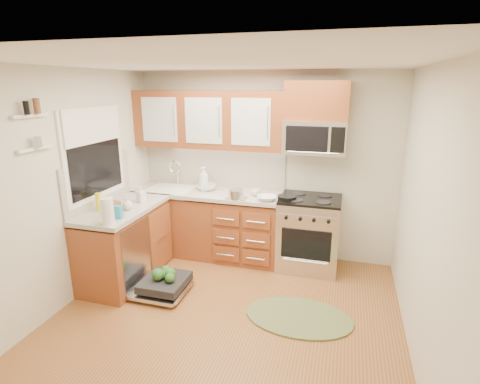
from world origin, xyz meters
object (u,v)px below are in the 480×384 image
(microwave, at_px, (315,137))
(sink, at_px, (171,197))
(rug, at_px, (299,317))
(cutting_board, at_px, (237,198))
(upper_cabinets, at_px, (208,120))
(bowl_b, at_px, (206,187))
(bowl_a, at_px, (266,198))
(stock_pot, at_px, (236,194))
(dishwasher, at_px, (162,285))
(cup, at_px, (256,192))
(paper_towel_roll, at_px, (108,211))
(range, at_px, (309,233))
(skillet, at_px, (287,197))

(microwave, distance_m, sink, 2.13)
(rug, bearing_deg, cutting_board, 134.66)
(upper_cabinets, relative_size, bowl_b, 7.70)
(upper_cabinets, height_order, rug, upper_cabinets)
(upper_cabinets, height_order, bowl_a, upper_cabinets)
(sink, distance_m, bowl_b, 0.54)
(bowl_a, bearing_deg, sink, 173.08)
(stock_pot, relative_size, bowl_b, 0.74)
(rug, distance_m, cutting_board, 1.65)
(upper_cabinets, distance_m, dishwasher, 2.19)
(upper_cabinets, distance_m, cup, 1.15)
(stock_pot, bearing_deg, dishwasher, -124.05)
(dishwasher, bearing_deg, paper_towel_roll, -140.63)
(paper_towel_roll, relative_size, bowl_a, 1.19)
(upper_cabinets, height_order, stock_pot, upper_cabinets)
(rug, bearing_deg, bowl_b, 139.85)
(range, distance_m, cutting_board, 1.04)
(range, height_order, microwave, microwave)
(range, height_order, dishwasher, range)
(cutting_board, bearing_deg, cup, 42.43)
(upper_cabinets, height_order, cutting_board, upper_cabinets)
(cutting_board, distance_m, paper_towel_roll, 1.61)
(rug, xyz_separation_m, skillet, (-0.32, 1.04, 0.96))
(cutting_board, relative_size, bowl_b, 0.93)
(dishwasher, xyz_separation_m, stock_pot, (0.62, 0.92, 0.88))
(upper_cabinets, bearing_deg, skillet, -13.99)
(cutting_board, bearing_deg, microwave, 19.88)
(rug, distance_m, paper_towel_roll, 2.26)
(dishwasher, bearing_deg, range, 36.27)
(rug, bearing_deg, sink, 149.38)
(cutting_board, xyz_separation_m, bowl_a, (0.38, 0.03, 0.02))
(stock_pot, xyz_separation_m, paper_towel_roll, (-1.01, -1.24, 0.08))
(sink, bearing_deg, microwave, 3.85)
(upper_cabinets, bearing_deg, sink, -163.55)
(microwave, distance_m, paper_towel_roll, 2.57)
(cup, bearing_deg, sink, 179.43)
(microwave, xyz_separation_m, bowl_b, (-1.42, -0.06, -0.73))
(sink, height_order, cutting_board, cutting_board)
(bowl_a, xyz_separation_m, cup, (-0.18, 0.16, 0.02))
(rug, relative_size, bowl_b, 4.15)
(range, height_order, cup, cup)
(cutting_board, xyz_separation_m, paper_towel_roll, (-1.02, -1.24, 0.13))
(microwave, xyz_separation_m, stock_pot, (-0.92, -0.33, -0.72))
(skillet, relative_size, stock_pot, 1.20)
(range, distance_m, bowl_b, 1.51)
(stock_pot, bearing_deg, microwave, 19.77)
(upper_cabinets, height_order, paper_towel_roll, upper_cabinets)
(skillet, relative_size, cutting_board, 0.95)
(rug, relative_size, skillet, 4.71)
(sink, xyz_separation_m, rug, (1.97, -1.17, -0.79))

